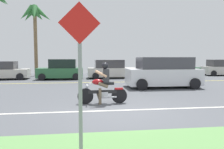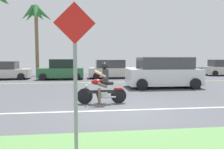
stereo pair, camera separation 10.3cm
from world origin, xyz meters
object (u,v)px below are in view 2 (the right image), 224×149
(suv_nearby, at_px, (163,73))
(parked_car_3, at_px, (176,69))
(parked_car_2, at_px, (112,70))
(parked_car_1, at_px, (62,70))
(palm_tree_1, at_px, (36,19))
(motorcyclist, at_px, (102,86))
(parked_car_0, at_px, (5,71))
(street_sign, at_px, (75,71))
(parked_car_4, at_px, (223,68))

(suv_nearby, xyz_separation_m, parked_car_3, (3.83, 6.98, -0.16))
(suv_nearby, xyz_separation_m, parked_car_2, (-2.42, 6.29, -0.14))
(parked_car_1, relative_size, palm_tree_1, 0.54)
(parked_car_1, relative_size, parked_car_2, 0.86)
(parked_car_2, bearing_deg, motorcyclist, -98.85)
(parked_car_0, xyz_separation_m, parked_car_2, (9.12, -0.01, 0.05))
(parked_car_0, height_order, street_sign, street_sign)
(parked_car_1, bearing_deg, motorcyclist, -74.82)
(parked_car_3, bearing_deg, suv_nearby, -118.80)
(motorcyclist, distance_m, parked_car_0, 12.88)
(palm_tree_1, bearing_deg, parked_car_1, -51.93)
(parked_car_2, xyz_separation_m, parked_car_4, (11.68, 1.52, -0.00))
(parked_car_2, distance_m, palm_tree_1, 9.27)
(parked_car_2, bearing_deg, parked_car_4, 7.39)
(motorcyclist, height_order, parked_car_0, motorcyclist)
(parked_car_0, height_order, parked_car_4, parked_car_4)
(parked_car_0, bearing_deg, parked_car_2, -0.07)
(parked_car_0, xyz_separation_m, palm_tree_1, (1.92, 3.16, 4.96))
(parked_car_4, bearing_deg, suv_nearby, -139.86)
(parked_car_3, bearing_deg, parked_car_4, 8.71)
(suv_nearby, distance_m, parked_car_2, 6.74)
(parked_car_1, height_order, parked_car_3, parked_car_1)
(parked_car_0, distance_m, parked_car_2, 9.12)
(suv_nearby, relative_size, parked_car_4, 1.18)
(palm_tree_1, bearing_deg, motorcyclist, -67.80)
(palm_tree_1, xyz_separation_m, street_sign, (4.81, -18.57, -4.07))
(parked_car_2, distance_m, parked_car_3, 6.29)
(parked_car_1, distance_m, parked_car_2, 4.37)
(suv_nearby, bearing_deg, street_sign, -117.83)
(parked_car_4, xyz_separation_m, palm_tree_1, (-18.87, 1.66, 4.91))
(parked_car_0, bearing_deg, motorcyclist, -54.45)
(parked_car_0, distance_m, palm_tree_1, 6.19)
(motorcyclist, height_order, suv_nearby, suv_nearby)
(suv_nearby, bearing_deg, parked_car_1, 139.31)
(motorcyclist, distance_m, parked_car_2, 10.60)
(suv_nearby, relative_size, palm_tree_1, 0.66)
(parked_car_1, xyz_separation_m, street_sign, (1.95, -14.93, 0.81))
(parked_car_3, xyz_separation_m, street_sign, (-8.65, -16.09, 0.85))
(parked_car_1, bearing_deg, parked_car_2, 6.22)
(parked_car_1, distance_m, palm_tree_1, 6.73)
(parked_car_3, height_order, parked_car_4, parked_car_4)
(parked_car_0, bearing_deg, parked_car_4, 4.14)
(parked_car_1, xyz_separation_m, parked_car_4, (16.02, 1.99, -0.03))
(motorcyclist, bearing_deg, parked_car_3, 54.74)
(street_sign, bearing_deg, parked_car_1, 97.46)
(motorcyclist, distance_m, suv_nearby, 5.83)
(parked_car_1, distance_m, parked_car_4, 16.14)
(parked_car_3, bearing_deg, parked_car_1, -173.76)
(parked_car_1, bearing_deg, parked_car_3, 6.24)
(parked_car_3, xyz_separation_m, parked_car_4, (5.42, 0.83, 0.01))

